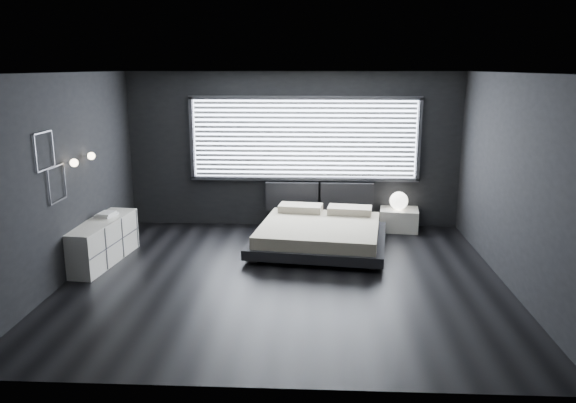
{
  "coord_description": "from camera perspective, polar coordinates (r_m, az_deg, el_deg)",
  "views": [
    {
      "loc": [
        0.42,
        -7.34,
        2.87
      ],
      "look_at": [
        0.0,
        0.85,
        0.9
      ],
      "focal_mm": 35.0,
      "sensor_mm": 36.0,
      "label": 1
    }
  ],
  "objects": [
    {
      "name": "window",
      "position": [
        10.12,
        1.67,
        6.35
      ],
      "size": [
        4.14,
        0.09,
        1.52
      ],
      "color": "white",
      "rests_on": "ground"
    },
    {
      "name": "room",
      "position": [
        7.5,
        -0.33,
        2.2
      ],
      "size": [
        6.04,
        6.0,
        2.8
      ],
      "color": "black",
      "rests_on": "ground"
    },
    {
      "name": "dresser",
      "position": [
        8.87,
        -18.37,
        -3.89
      ],
      "size": [
        0.62,
        1.65,
        0.64
      ],
      "color": "silver",
      "rests_on": "ground"
    },
    {
      "name": "bed",
      "position": [
        9.1,
        3.24,
        -3.23
      ],
      "size": [
        2.32,
        2.24,
        0.54
      ],
      "color": "black",
      "rests_on": "ground"
    },
    {
      "name": "sconce_far",
      "position": [
        8.74,
        -19.37,
        4.38
      ],
      "size": [
        0.18,
        0.11,
        0.11
      ],
      "color": "silver",
      "rests_on": "ground"
    },
    {
      "name": "headboard",
      "position": [
        10.24,
        3.21,
        0.51
      ],
      "size": [
        1.96,
        0.16,
        0.52
      ],
      "color": "black",
      "rests_on": "ground"
    },
    {
      "name": "orb_lamp",
      "position": [
        10.17,
        11.19,
        0.08
      ],
      "size": [
        0.32,
        0.32,
        0.32
      ],
      "primitive_type": "sphere",
      "color": "white",
      "rests_on": "nightstand"
    },
    {
      "name": "sconce_near",
      "position": [
        8.19,
        -20.93,
        3.69
      ],
      "size": [
        0.18,
        0.11,
        0.11
      ],
      "color": "silver",
      "rests_on": "ground"
    },
    {
      "name": "wall_art_lower",
      "position": [
        7.95,
        -22.4,
        1.68
      ],
      "size": [
        0.01,
        0.48,
        0.48
      ],
      "color": "#47474C",
      "rests_on": "ground"
    },
    {
      "name": "nightstand",
      "position": [
        10.3,
        11.19,
        -1.79
      ],
      "size": [
        0.74,
        0.64,
        0.39
      ],
      "primitive_type": "cube",
      "rotation": [
        0.0,
        0.0,
        -0.13
      ],
      "color": "silver",
      "rests_on": "ground"
    },
    {
      "name": "book_stack",
      "position": [
        9.03,
        -17.97,
        -1.25
      ],
      "size": [
        0.31,
        0.36,
        0.07
      ],
      "color": "silver",
      "rests_on": "dresser"
    },
    {
      "name": "wall_art_upper",
      "position": [
        7.66,
        -23.49,
        4.73
      ],
      "size": [
        0.01,
        0.48,
        0.48
      ],
      "color": "#47474C",
      "rests_on": "ground"
    }
  ]
}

